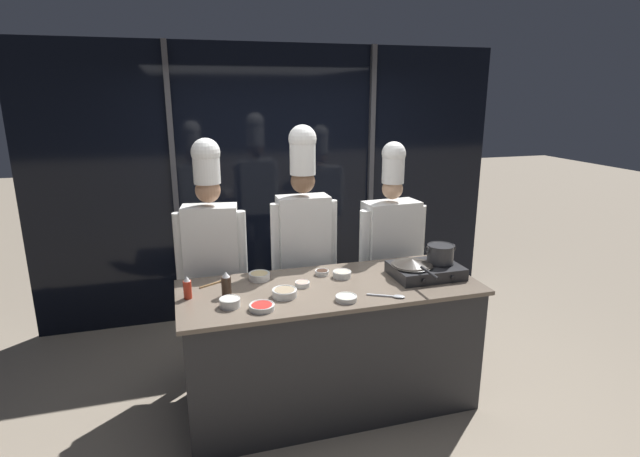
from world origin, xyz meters
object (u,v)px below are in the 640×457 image
object	(u,v)px
stock_pot	(440,253)
squeeze_bottle_soy	(226,284)
chef_line	(391,238)
prep_bowl_mushrooms	(285,292)
prep_bowl_ginger	(259,276)
chef_sous	(303,231)
squeeze_bottle_chili	(187,288)
prep_bowl_soy_glaze	(322,272)
prep_bowl_shrimp	(302,284)
prep_bowl_bean_sprouts	(346,298)
serving_spoon_solid	(220,281)
portable_stove	(426,270)
prep_bowl_bell_pepper	(262,306)
prep_bowl_garlic	(230,302)
prep_bowl_chicken	(342,274)
serving_spoon_slotted	(394,296)
chef_head	(211,244)
frying_pan	(412,262)

from	to	relation	value
stock_pot	squeeze_bottle_soy	size ratio (longest dim) A/B	1.30
stock_pot	chef_line	world-z (taller)	chef_line
prep_bowl_mushrooms	squeeze_bottle_soy	bearing A→B (deg)	161.51
prep_bowl_ginger	chef_sous	world-z (taller)	chef_sous
squeeze_bottle_soy	chef_line	bearing A→B (deg)	23.94
stock_pot	squeeze_bottle_chili	xyz separation A→B (m)	(-1.81, 0.07, -0.09)
squeeze_bottle_chili	prep_bowl_soy_glaze	distance (m)	0.99
prep_bowl_shrimp	prep_bowl_mushrooms	bearing A→B (deg)	-137.94
prep_bowl_bean_sprouts	prep_bowl_shrimp	size ratio (longest dim) A/B	1.36
serving_spoon_solid	chef_sous	bearing A→B (deg)	26.06
serving_spoon_solid	squeeze_bottle_chili	bearing A→B (deg)	-135.36
prep_bowl_shrimp	portable_stove	bearing A→B (deg)	-3.93
prep_bowl_bell_pepper	prep_bowl_mushrooms	xyz separation A→B (m)	(0.18, 0.16, 0.01)
prep_bowl_garlic	chef_sous	xyz separation A→B (m)	(0.69, 0.79, 0.20)
squeeze_bottle_chili	squeeze_bottle_soy	bearing A→B (deg)	-7.35
squeeze_bottle_chili	prep_bowl_bell_pepper	world-z (taller)	squeeze_bottle_chili
squeeze_bottle_chili	serving_spoon_solid	size ratio (longest dim) A/B	0.69
prep_bowl_chicken	prep_bowl_bean_sprouts	distance (m)	0.42
prep_bowl_chicken	serving_spoon_slotted	world-z (taller)	prep_bowl_chicken
prep_bowl_bean_sprouts	prep_bowl_ginger	distance (m)	0.72
serving_spoon_slotted	chef_head	size ratio (longest dim) A/B	0.12
prep_bowl_shrimp	serving_spoon_solid	bearing A→B (deg)	156.39
portable_stove	prep_bowl_mushrooms	bearing A→B (deg)	-175.74
squeeze_bottle_chili	prep_bowl_shrimp	bearing A→B (deg)	-0.82
prep_bowl_shrimp	prep_bowl_bell_pepper	bearing A→B (deg)	-138.38
squeeze_bottle_chili	prep_bowl_garlic	bearing A→B (deg)	-40.61
portable_stove	prep_bowl_soy_glaze	bearing A→B (deg)	161.44
prep_bowl_ginger	portable_stove	bearing A→B (deg)	-13.09
frying_pan	chef_line	bearing A→B (deg)	78.09
serving_spoon_slotted	frying_pan	bearing A→B (deg)	46.52
prep_bowl_mushrooms	prep_bowl_shrimp	distance (m)	0.22
chef_head	prep_bowl_bean_sprouts	bearing A→B (deg)	140.43
prep_bowl_bean_sprouts	prep_bowl_bell_pepper	bearing A→B (deg)	178.01
prep_bowl_mushrooms	portable_stove	bearing A→B (deg)	4.26
prep_bowl_chicken	serving_spoon_solid	world-z (taller)	prep_bowl_chicken
squeeze_bottle_soy	prep_bowl_chicken	size ratio (longest dim) A/B	1.26
prep_bowl_chicken	prep_bowl_shrimp	xyz separation A→B (m)	(-0.32, -0.09, -0.01)
squeeze_bottle_soy	prep_bowl_bean_sprouts	bearing A→B (deg)	-22.12
prep_bowl_chicken	prep_bowl_ginger	world-z (taller)	prep_bowl_ginger
stock_pot	prep_bowl_chicken	size ratio (longest dim) A/B	1.64
portable_stove	chef_head	size ratio (longest dim) A/B	0.26
frying_pan	squeeze_bottle_chili	bearing A→B (deg)	177.15
squeeze_bottle_chili	prep_bowl_soy_glaze	size ratio (longest dim) A/B	1.47
squeeze_bottle_chili	portable_stove	bearing A→B (deg)	-2.51
prep_bowl_bell_pepper	chef_head	bearing A→B (deg)	104.90
squeeze_bottle_chili	prep_bowl_bean_sprouts	world-z (taller)	squeeze_bottle_chili
squeeze_bottle_soy	prep_bowl_mushrooms	xyz separation A→B (m)	(0.37, -0.12, -0.05)
prep_bowl_ginger	prep_bowl_bell_pepper	bearing A→B (deg)	-98.15
prep_bowl_shrimp	serving_spoon_solid	distance (m)	0.60
frying_pan	chef_head	distance (m)	1.52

